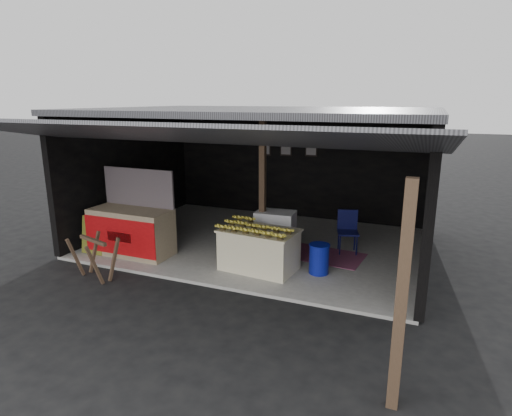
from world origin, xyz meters
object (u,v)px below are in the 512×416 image
at_px(neighbor_stall, 132,229).
at_px(plastic_chair, 348,228).
at_px(banana_table, 259,250).
at_px(white_crate, 275,232).
at_px(sawhorse, 94,254).
at_px(water_barrel, 319,260).

relative_size(neighbor_stall, plastic_chair, 1.97).
xyz_separation_m(banana_table, white_crate, (-0.04, 1.00, 0.05)).
relative_size(neighbor_stall, sawhorse, 2.07).
distance_m(banana_table, water_barrel, 1.13).
xyz_separation_m(banana_table, water_barrel, (1.10, 0.24, -0.13)).
bearing_deg(neighbor_stall, white_crate, 24.09).
bearing_deg(sawhorse, banana_table, 44.64).
xyz_separation_m(sawhorse, plastic_chair, (4.01, 3.06, 0.09)).
relative_size(banana_table, water_barrel, 2.81).
distance_m(neighbor_stall, sawhorse, 1.24).
bearing_deg(sawhorse, white_crate, 59.25).
relative_size(banana_table, white_crate, 1.70).
distance_m(water_barrel, plastic_chair, 1.44).
bearing_deg(neighbor_stall, plastic_chair, 24.26).
bearing_deg(white_crate, neighbor_stall, -160.35).
distance_m(neighbor_stall, plastic_chair, 4.52).
relative_size(sawhorse, water_barrel, 1.58).
xyz_separation_m(banana_table, plastic_chair, (1.36, 1.63, 0.13)).
bearing_deg(plastic_chair, sawhorse, -159.44).
bearing_deg(plastic_chair, banana_table, -146.52).
distance_m(sawhorse, plastic_chair, 5.05).
bearing_deg(white_crate, water_barrel, -37.96).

